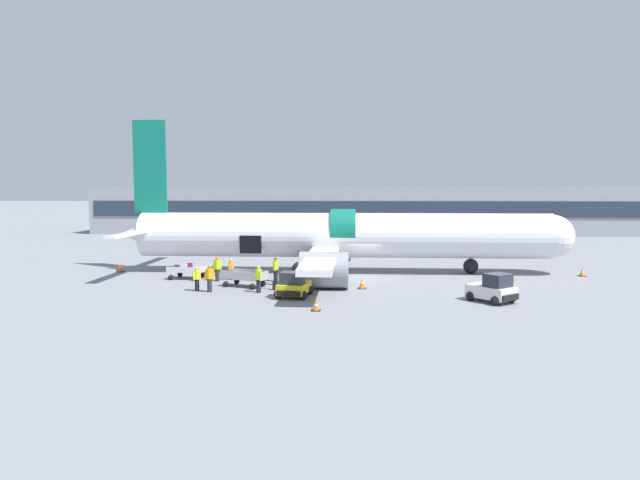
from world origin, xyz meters
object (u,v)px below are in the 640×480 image
Objects in this scene: baggage_cart_loading at (246,279)px; ground_crew_driver at (276,269)px; ground_crew_loader_b at (197,278)px; baggage_tug_lead at (493,290)px; ground_crew_helper at (217,268)px; suitcase_on_tarmac_upright at (275,285)px; airplane at (337,237)px; ground_crew_loader_a at (231,269)px; ground_crew_marshal at (210,278)px; ground_crew_supervisor at (259,278)px; baggage_cart_queued at (188,272)px; baggage_tug_mid at (294,286)px.

ground_crew_driver is at bearing 54.42° from baggage_cart_loading.
ground_crew_driver reaches higher than ground_crew_loader_b.
ground_crew_helper is at bearing 160.40° from baggage_tug_lead.
ground_crew_helper is at bearing 144.80° from suitcase_on_tarmac_upright.
baggage_tug_lead reaches higher than ground_crew_loader_b.
ground_crew_loader_b reaches higher than suitcase_on_tarmac_upright.
airplane is 12.86m from ground_crew_loader_b.
ground_crew_helper reaches higher than suitcase_on_tarmac_upright.
ground_crew_loader_a is 0.88× the size of ground_crew_marshal.
suitcase_on_tarmac_upright is at bearing 46.66° from ground_crew_supervisor.
ground_crew_loader_a is at bearing 86.36° from ground_crew_marshal.
ground_crew_loader_b is 0.89× the size of ground_crew_helper.
airplane is 12.01m from baggage_cart_queued.
baggage_tug_lead is at bearing -3.79° from baggage_tug_mid.
baggage_cart_queued is 4.90× the size of suitcase_on_tarmac_upright.
airplane reaches higher than baggage_tug_lead.
baggage_tug_mid is at bearing -71.52° from ground_crew_driver.
ground_crew_loader_a is 5.76m from ground_crew_supervisor.
ground_crew_loader_b is at bearing -134.86° from airplane.
ground_crew_supervisor is 5.78m from ground_crew_helper.
ground_crew_loader_b is 0.90× the size of ground_crew_marshal.
baggage_tug_mid reaches higher than baggage_cart_loading.
ground_crew_driver reaches higher than baggage_tug_lead.
ground_crew_helper reaches higher than ground_crew_loader_b.
ground_crew_driver is at bearing -132.12° from airplane.
baggage_cart_loading is 3.43m from ground_crew_helper.
ground_crew_helper reaches higher than baggage_cart_queued.
baggage_tug_mid is 1.77× the size of ground_crew_loader_b.
ground_crew_marshal is at bearing -179.89° from ground_crew_supervisor.
baggage_tug_lead is 1.09× the size of baggage_tug_mid.
ground_crew_marshal reaches higher than suitcase_on_tarmac_upright.
baggage_tug_lead is at bearing -6.89° from ground_crew_marshal.
baggage_tug_mid is 1.61× the size of ground_crew_supervisor.
ground_crew_loader_b is at bearing -147.95° from baggage_cart_loading.
baggage_cart_loading is (-3.66, 3.47, -0.12)m from baggage_tug_mid.
airplane is 10.64m from ground_crew_supervisor.
ground_crew_marshal is at bearing -82.63° from ground_crew_helper.
ground_crew_supervisor is at bearing -48.95° from ground_crew_helper.
ground_crew_loader_b reaches higher than baggage_cart_loading.
baggage_cart_loading is at bearing 153.04° from suitcase_on_tarmac_upright.
baggage_cart_queued is at bearing 112.92° from ground_crew_loader_b.
airplane is 6.74m from ground_crew_driver.
ground_crew_loader_b is 6.26m from ground_crew_driver.
airplane is at bearing 49.18° from ground_crew_marshal.
suitcase_on_tarmac_upright is at bearing -35.20° from ground_crew_helper.
airplane is at bearing 47.88° from ground_crew_driver.
ground_crew_supervisor is at bearing -117.31° from airplane.
baggage_tug_lead is 1.75× the size of ground_crew_supervisor.
ground_crew_driver is (-13.99, 6.65, 0.19)m from baggage_tug_lead.
ground_crew_loader_a is at bearing 34.56° from ground_crew_helper.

